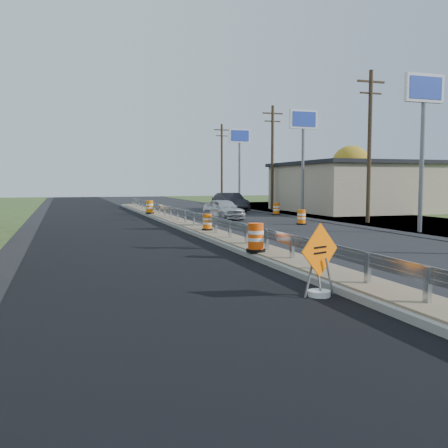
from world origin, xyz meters
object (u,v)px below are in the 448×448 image
object	(u,v)px
caution_sign	(319,278)
barrel_shoulder_mid	(276,209)
barrel_median_near	(256,238)
barrel_shoulder_near	(301,217)
barrel_median_far	(150,207)
car_dark_mid	(230,202)
barrel_median_mid	(207,222)
car_silver	(224,209)

from	to	relation	value
caution_sign	barrel_shoulder_mid	xyz separation A→B (m)	(10.48, 25.91, 0.02)
barrel_median_near	barrel_shoulder_near	world-z (taller)	barrel_median_near
barrel_shoulder_near	barrel_shoulder_mid	world-z (taller)	barrel_shoulder_mid
barrel_median_far	barrel_shoulder_near	size ratio (longest dim) A/B	1.07
barrel_shoulder_mid	car_dark_mid	bearing A→B (deg)	114.96
caution_sign	barrel_median_mid	distance (m)	13.45
caution_sign	car_silver	bearing A→B (deg)	55.26
car_dark_mid	barrel_median_near	bearing A→B (deg)	-109.22
caution_sign	car_silver	distance (m)	23.49
caution_sign	barrel_median_near	bearing A→B (deg)	60.68
car_silver	car_dark_mid	distance (m)	8.33
barrel_shoulder_mid	barrel_median_mid	bearing A→B (deg)	-126.37
car_dark_mid	caution_sign	bearing A→B (deg)	-107.50
barrel_shoulder_mid	car_silver	distance (m)	6.10
barrel_median_far	car_dark_mid	bearing A→B (deg)	25.69
barrel_median_far	car_silver	size ratio (longest dim) A/B	0.23
barrel_shoulder_mid	car_dark_mid	distance (m)	5.23
barrel_median_near	barrel_shoulder_near	distance (m)	13.81
barrel_shoulder_near	car_silver	xyz separation A→B (m)	(-3.10, 5.65, 0.27)
barrel_median_mid	barrel_shoulder_mid	xyz separation A→B (m)	(9.22, 12.53, -0.17)
barrel_median_near	barrel_median_mid	bearing A→B (deg)	86.09
barrel_median_near	barrel_median_mid	size ratio (longest dim) A/B	1.22
caution_sign	barrel_shoulder_near	distance (m)	19.14
barrel_median_near	car_dark_mid	bearing A→B (deg)	73.16
barrel_median_mid	car_dark_mid	size ratio (longest dim) A/B	0.16
barrel_median_far	barrel_shoulder_near	distance (m)	12.33
barrel_shoulder_mid	car_silver	bearing A→B (deg)	-150.46
barrel_shoulder_near	barrel_median_near	bearing A→B (deg)	-123.15
car_silver	car_dark_mid	size ratio (longest dim) A/B	0.83
barrel_median_near	barrel_shoulder_near	bearing A→B (deg)	56.85
caution_sign	barrel_median_far	bearing A→B (deg)	66.45
caution_sign	barrel_median_far	xyz separation A→B (m)	(0.73, 27.00, 0.27)
barrel_median_far	car_dark_mid	xyz separation A→B (m)	(7.55, 3.63, 0.12)
barrel_median_near	barrel_shoulder_near	xyz separation A→B (m)	(7.55, 11.56, -0.26)
barrel_median_far	barrel_median_near	bearing A→B (deg)	-90.00
barrel_median_near	barrel_median_mid	world-z (taller)	barrel_median_near
barrel_shoulder_mid	barrel_shoulder_near	bearing A→B (deg)	-104.27
caution_sign	barrel_shoulder_mid	world-z (taller)	caution_sign
caution_sign	car_silver	xyz separation A→B (m)	(5.18, 22.91, 0.28)
car_dark_mid	barrel_median_mid	bearing A→B (deg)	-114.53
barrel_median_mid	barrel_median_far	xyz separation A→B (m)	(-0.53, 13.62, 0.08)
barrel_median_near	car_dark_mid	xyz separation A→B (m)	(7.55, 24.94, 0.12)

